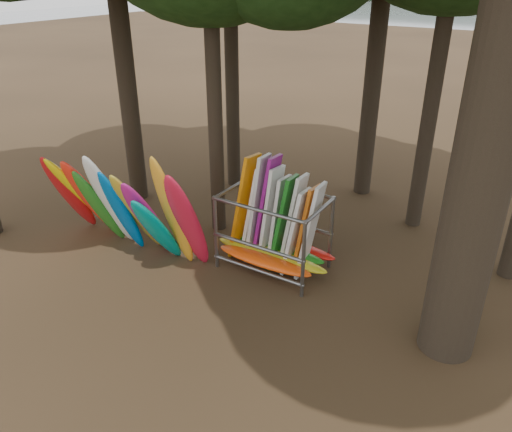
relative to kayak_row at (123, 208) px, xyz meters
The scene contains 3 objects.
ground 3.48m from the kayak_row, ahead, with size 120.00×120.00×0.00m, color #47331E.
kayak_row is the anchor object (origin of this frame).
storage_rack 3.96m from the kayak_row, 22.19° to the left, with size 3.13×1.55×2.88m.
Camera 1 is at (5.83, -7.79, 6.90)m, focal length 35.00 mm.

